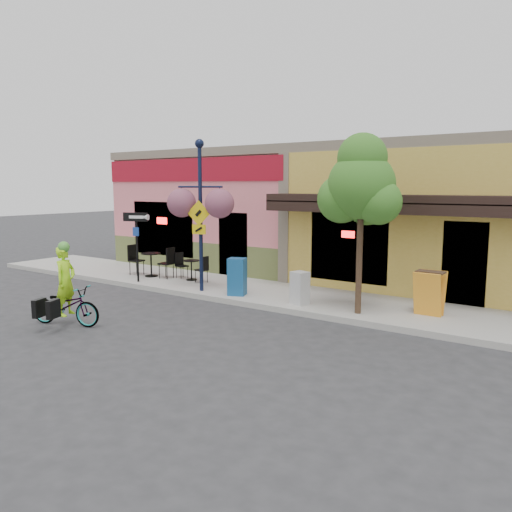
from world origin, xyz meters
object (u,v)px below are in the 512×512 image
(building, at_px, (365,212))
(one_way_sign, at_px, (137,247))
(cyclist_rider, at_px, (66,292))
(bicycle, at_px, (66,306))
(newspaper_box_blue, at_px, (237,277))
(newspaper_box_grey, at_px, (300,288))
(street_tree, at_px, (360,224))
(lamp_post, at_px, (201,216))

(building, distance_m, one_way_sign, 8.32)
(building, height_order, cyclist_rider, building)
(one_way_sign, bearing_deg, cyclist_rider, -81.52)
(building, height_order, bicycle, building)
(one_way_sign, bearing_deg, newspaper_box_blue, -15.43)
(bicycle, height_order, newspaper_box_grey, newspaper_box_grey)
(newspaper_box_grey, height_order, street_tree, street_tree)
(building, xyz_separation_m, one_way_sign, (-4.86, -6.68, -0.99))
(street_tree, bearing_deg, building, 111.45)
(building, bearing_deg, cyclist_rider, -104.43)
(newspaper_box_blue, relative_size, newspaper_box_grey, 1.22)
(lamp_post, bearing_deg, one_way_sign, 167.74)
(bicycle, relative_size, lamp_post, 0.40)
(cyclist_rider, height_order, one_way_sign, one_way_sign)
(building, xyz_separation_m, cyclist_rider, (-2.76, -10.74, -1.45))
(building, xyz_separation_m, newspaper_box_grey, (0.92, -6.43, -1.67))
(lamp_post, bearing_deg, building, 56.56)
(building, distance_m, lamp_post, 6.97)
(newspaper_box_blue, height_order, street_tree, street_tree)
(cyclist_rider, bearing_deg, building, -32.81)
(lamp_post, relative_size, street_tree, 1.01)
(one_way_sign, height_order, newspaper_box_blue, one_way_sign)
(cyclist_rider, relative_size, lamp_post, 0.36)
(newspaper_box_blue, xyz_separation_m, newspaper_box_grey, (2.00, 0.03, -0.09))
(building, relative_size, newspaper_box_blue, 17.45)
(lamp_post, bearing_deg, bicycle, -111.65)
(one_way_sign, relative_size, newspaper_box_blue, 2.12)
(cyclist_rider, xyz_separation_m, newspaper_box_blue, (1.68, 4.28, -0.12))
(bicycle, distance_m, newspaper_box_grey, 5.70)
(building, bearing_deg, bicycle, -104.68)
(lamp_post, bearing_deg, newspaper_box_blue, -8.17)
(one_way_sign, height_order, street_tree, street_tree)
(building, height_order, lamp_post, lamp_post)
(building, xyz_separation_m, lamp_post, (-2.28, -6.59, 0.08))
(cyclist_rider, xyz_separation_m, street_tree, (5.30, 4.30, 1.51))
(cyclist_rider, bearing_deg, bicycle, 71.62)
(bicycle, distance_m, one_way_sign, 4.62)
(lamp_post, xyz_separation_m, newspaper_box_blue, (1.20, 0.13, -1.66))
(building, relative_size, bicycle, 10.38)
(cyclist_rider, height_order, street_tree, street_tree)
(street_tree, bearing_deg, bicycle, -141.21)
(bicycle, bearing_deg, newspaper_box_grey, -59.28)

